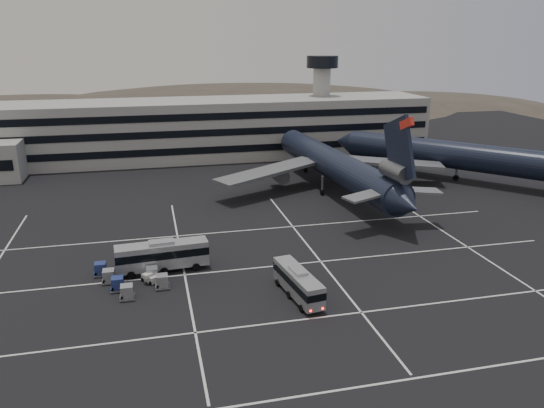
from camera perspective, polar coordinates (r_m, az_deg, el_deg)
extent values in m
plane|color=black|center=(65.16, -3.78, -8.57)|extent=(260.00, 260.00, 0.00)
cube|color=silver|center=(46.79, 1.07, -20.24)|extent=(90.00, 0.25, 0.01)
cube|color=silver|center=(56.49, -2.03, -12.94)|extent=(90.00, 0.25, 0.01)
cube|color=silver|center=(68.73, -4.35, -7.12)|extent=(90.00, 0.25, 0.01)
cube|color=silver|center=(81.54, -5.92, -3.09)|extent=(90.00, 0.25, 0.01)
cube|color=silver|center=(69.99, -9.50, -6.85)|extent=(0.25, 55.00, 0.01)
cube|color=silver|center=(73.09, 4.76, -5.57)|extent=(0.25, 55.00, 0.01)
cube|color=silver|center=(82.24, 19.54, -3.88)|extent=(0.25, 55.00, 0.01)
cube|color=gray|center=(131.88, -9.19, 7.93)|extent=(120.00, 18.00, 14.00)
cube|color=black|center=(123.65, -8.77, 5.65)|extent=(118.00, 0.20, 1.60)
cube|color=black|center=(122.90, -8.86, 7.48)|extent=(118.00, 0.20, 1.60)
cube|color=black|center=(122.31, -8.94, 9.18)|extent=(118.00, 0.20, 1.60)
cylinder|color=gray|center=(140.12, 5.30, 10.29)|extent=(4.40, 4.40, 22.00)
cylinder|color=black|center=(139.13, 5.44, 14.99)|extent=(8.00, 8.00, 3.00)
ellipsoid|color=#38332B|center=(236.59, -25.67, 6.36)|extent=(196.00, 140.00, 32.00)
ellipsoid|color=#38332B|center=(234.93, -3.51, 7.24)|extent=(252.00, 180.00, 44.00)
ellipsoid|color=#38332B|center=(259.85, 14.33, 8.74)|extent=(168.00, 120.00, 24.00)
cylinder|color=black|center=(102.29, 6.73, 4.21)|extent=(8.90, 48.27, 5.60)
cone|color=black|center=(126.13, 1.91, 6.87)|extent=(5.90, 4.88, 5.60)
cone|color=black|center=(79.71, 14.41, -0.11)|extent=(5.37, 5.34, 5.04)
cube|color=black|center=(80.76, 13.52, 5.62)|extent=(1.15, 9.48, 10.97)
cube|color=red|center=(78.76, 14.29, 8.38)|extent=(0.77, 3.26, 2.24)
cylinder|color=#595B60|center=(81.90, 13.18, 3.44)|extent=(3.11, 6.17, 2.70)
cube|color=slate|center=(81.24, 10.27, 0.95)|extent=(8.10, 5.14, 0.87)
cube|color=slate|center=(85.35, 15.29, 1.41)|extent=(7.88, 4.22, 0.87)
cube|color=slate|center=(100.03, -0.33, 3.56)|extent=(22.19, 14.58, 1.75)
cylinder|color=#595B60|center=(104.10, 0.77, 3.15)|extent=(3.07, 5.67, 2.70)
cube|color=slate|center=(109.75, 12.29, 4.42)|extent=(22.62, 12.04, 1.75)
cylinder|color=#595B60|center=(111.29, 10.13, 3.83)|extent=(3.07, 5.67, 2.70)
cylinder|color=slate|center=(116.79, 3.64, 4.47)|extent=(0.44, 0.44, 3.00)
cylinder|color=black|center=(117.17, 3.62, 3.68)|extent=(0.57, 1.13, 1.10)
cylinder|color=slate|center=(100.02, 5.45, 2.17)|extent=(0.44, 0.44, 3.00)
cylinder|color=black|center=(100.47, 5.42, 1.26)|extent=(0.57, 1.13, 1.10)
cylinder|color=slate|center=(102.60, 8.76, 2.44)|extent=(0.44, 0.44, 3.00)
cylinder|color=black|center=(103.03, 8.71, 1.55)|extent=(0.57, 1.13, 1.10)
cylinder|color=black|center=(115.92, 19.40, 4.92)|extent=(35.84, 39.80, 5.60)
cone|color=black|center=(125.44, 7.85, 6.66)|extent=(7.18, 7.07, 5.60)
cylinder|color=slate|center=(116.57, 19.25, 3.48)|extent=(0.44, 0.44, 3.00)
cylinder|color=black|center=(116.96, 19.17, 2.70)|extent=(1.10, 1.16, 1.10)
cube|color=gray|center=(61.36, 2.81, -8.41)|extent=(3.60, 9.96, 2.66)
cube|color=black|center=(61.22, 2.82, -8.14)|extent=(3.67, 10.03, 0.84)
cube|color=gray|center=(60.72, 2.83, -7.14)|extent=(1.79, 2.83, 0.31)
cylinder|color=black|center=(58.83, 3.18, -11.15)|extent=(0.40, 0.88, 0.85)
cylinder|color=black|center=(59.70, 5.15, -10.75)|extent=(0.40, 0.88, 0.85)
cylinder|color=black|center=(61.57, 1.84, -9.74)|extent=(0.40, 0.88, 0.85)
cylinder|color=black|center=(62.40, 3.73, -9.38)|extent=(0.40, 0.88, 0.85)
cylinder|color=black|center=(64.38, 0.62, -8.45)|extent=(0.40, 0.88, 0.85)
cylinder|color=black|center=(65.17, 2.44, -8.12)|extent=(0.40, 0.88, 0.85)
cube|color=#FF0C05|center=(57.64, 4.18, -11.40)|extent=(0.23, 0.10, 0.19)
cube|color=#FF0C05|center=(58.20, 5.47, -11.13)|extent=(0.23, 0.10, 0.19)
cube|color=gray|center=(69.01, -11.73, -5.41)|extent=(11.72, 3.47, 3.15)
cube|color=black|center=(68.86, -11.75, -5.12)|extent=(11.79, 3.53, 1.00)
cube|color=gray|center=(68.34, -11.82, -4.04)|extent=(3.27, 1.91, 0.37)
cylinder|color=black|center=(68.90, -8.16, -6.74)|extent=(1.03, 0.41, 1.01)
cylinder|color=black|center=(71.28, -8.52, -5.90)|extent=(1.03, 0.41, 1.01)
cylinder|color=black|center=(68.46, -11.52, -7.09)|extent=(1.03, 0.41, 1.01)
cylinder|color=black|center=(70.86, -11.76, -6.24)|extent=(1.03, 0.41, 1.01)
cylinder|color=black|center=(68.26, -14.92, -7.43)|extent=(1.03, 0.41, 1.01)
cylinder|color=black|center=(70.66, -15.04, -6.55)|extent=(1.03, 0.41, 1.01)
cube|color=beige|center=(66.93, -12.98, -7.78)|extent=(2.15, 2.32, 0.84)
cube|color=beige|center=(66.36, -12.76, -7.46)|extent=(1.33, 1.30, 0.47)
cylinder|color=black|center=(66.22, -12.91, -8.31)|extent=(0.48, 0.54, 0.53)
cylinder|color=black|center=(66.78, -12.21, -8.03)|extent=(0.48, 0.54, 0.53)
cylinder|color=black|center=(67.32, -13.71, -7.92)|extent=(0.48, 0.54, 0.53)
cylinder|color=black|center=(67.87, -13.01, -7.65)|extent=(0.48, 0.54, 0.53)
cube|color=#2D2D30|center=(63.81, -15.29, -9.66)|extent=(2.35, 2.48, 0.16)
cylinder|color=black|center=(63.83, -15.28, -9.70)|extent=(0.09, 0.18, 0.18)
cube|color=gray|center=(63.46, -15.34, -9.02)|extent=(1.83, 1.83, 1.42)
cube|color=#2D2D30|center=(65.39, -11.69, -8.68)|extent=(2.35, 2.48, 0.16)
cylinder|color=black|center=(65.42, -11.69, -8.73)|extent=(0.09, 0.18, 0.18)
cube|color=gray|center=(65.05, -11.73, -8.06)|extent=(1.83, 1.83, 1.42)
cube|color=#2D2D30|center=(66.04, -16.22, -8.77)|extent=(2.35, 2.48, 0.16)
cylinder|color=black|center=(66.07, -16.22, -8.82)|extent=(0.09, 0.18, 0.18)
cube|color=navy|center=(65.71, -16.28, -8.16)|extent=(1.83, 1.83, 1.42)
cube|color=#2D2D30|center=(67.57, -12.73, -7.86)|extent=(2.35, 2.48, 0.16)
cylinder|color=black|center=(67.60, -12.73, -7.90)|extent=(0.09, 0.18, 0.18)
cube|color=gray|center=(67.24, -12.78, -7.25)|extent=(1.83, 1.83, 1.42)
cube|color=#2D2D30|center=(68.31, -17.10, -7.94)|extent=(2.35, 2.48, 0.16)
cylinder|color=black|center=(68.33, -17.09, -7.98)|extent=(0.09, 0.18, 0.18)
cube|color=gray|center=(67.98, -17.16, -7.34)|extent=(1.83, 1.83, 1.42)
cube|color=#2D2D30|center=(69.79, -13.70, -7.08)|extent=(2.35, 2.48, 0.16)
cylinder|color=black|center=(69.81, -13.70, -7.12)|extent=(0.09, 0.18, 0.18)
cube|color=gray|center=(69.47, -13.75, -6.49)|extent=(1.83, 1.83, 1.42)
cube|color=#2D2D30|center=(70.60, -17.91, -7.17)|extent=(2.35, 2.48, 0.16)
cylinder|color=black|center=(70.62, -17.90, -7.21)|extent=(0.09, 0.18, 0.18)
cube|color=navy|center=(70.29, -17.97, -6.58)|extent=(1.83, 1.83, 1.42)
cube|color=#2D2D30|center=(72.04, -14.61, -6.35)|extent=(2.35, 2.48, 0.16)
cylinder|color=black|center=(72.06, -14.60, -6.39)|extent=(0.09, 0.18, 0.18)
cube|color=gray|center=(71.73, -14.65, -5.78)|extent=(1.83, 1.83, 1.42)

